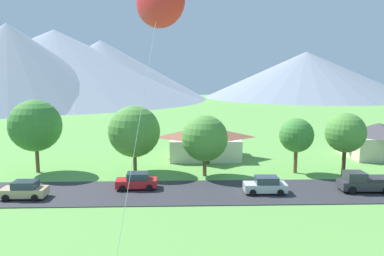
{
  "coord_description": "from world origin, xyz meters",
  "views": [
    {
      "loc": [
        -2.79,
        -6.96,
        11.92
      ],
      "look_at": [
        -1.89,
        21.02,
        7.77
      ],
      "focal_mm": 34.7,
      "sensor_mm": 36.0,
      "label": 1
    }
  ],
  "objects_px": {
    "parked_car_red_mid_west": "(137,181)",
    "tree_center": "(346,133)",
    "parked_car_tan_mid_east": "(24,190)",
    "house_leftmost": "(204,141)",
    "tree_near_left": "(297,135)",
    "kite_flyer_with_kite": "(160,5)",
    "house_left_center": "(378,139)",
    "parked_car_silver_west_end": "(265,185)",
    "tree_right_of_center": "(35,126)",
    "pickup_truck_charcoal_west_side": "(364,182)",
    "tree_near_right": "(134,131)",
    "tree_left_of_center": "(205,138)"
  },
  "relations": [
    {
      "from": "pickup_truck_charcoal_west_side",
      "to": "house_left_center",
      "type": "bearing_deg",
      "value": 58.27
    },
    {
      "from": "tree_near_right",
      "to": "kite_flyer_with_kite",
      "type": "distance_m",
      "value": 28.25
    },
    {
      "from": "tree_right_of_center",
      "to": "parked_car_silver_west_end",
      "type": "height_order",
      "value": "tree_right_of_center"
    },
    {
      "from": "house_leftmost",
      "to": "parked_car_silver_west_end",
      "type": "height_order",
      "value": "house_leftmost"
    },
    {
      "from": "parked_car_red_mid_west",
      "to": "tree_center",
      "type": "bearing_deg",
      "value": 10.73
    },
    {
      "from": "pickup_truck_charcoal_west_side",
      "to": "parked_car_tan_mid_east",
      "type": "bearing_deg",
      "value": -178.17
    },
    {
      "from": "parked_car_red_mid_west",
      "to": "parked_car_silver_west_end",
      "type": "bearing_deg",
      "value": -8.12
    },
    {
      "from": "house_leftmost",
      "to": "tree_left_of_center",
      "type": "distance_m",
      "value": 9.78
    },
    {
      "from": "house_left_center",
      "to": "tree_near_right",
      "type": "xyz_separation_m",
      "value": [
        -33.9,
        -7.62,
        2.51
      ]
    },
    {
      "from": "kite_flyer_with_kite",
      "to": "tree_near_left",
      "type": "bearing_deg",
      "value": 59.52
    },
    {
      "from": "parked_car_silver_west_end",
      "to": "house_leftmost",
      "type": "bearing_deg",
      "value": 107.25
    },
    {
      "from": "house_leftmost",
      "to": "parked_car_red_mid_west",
      "type": "distance_m",
      "value": 16.47
    },
    {
      "from": "tree_center",
      "to": "pickup_truck_charcoal_west_side",
      "type": "xyz_separation_m",
      "value": [
        -0.57,
        -6.05,
        -4.02
      ]
    },
    {
      "from": "parked_car_silver_west_end",
      "to": "tree_right_of_center",
      "type": "bearing_deg",
      "value": 160.91
    },
    {
      "from": "tree_center",
      "to": "parked_car_silver_west_end",
      "type": "height_order",
      "value": "tree_center"
    },
    {
      "from": "house_leftmost",
      "to": "tree_center",
      "type": "relative_size",
      "value": 1.41
    },
    {
      "from": "house_leftmost",
      "to": "tree_center",
      "type": "distance_m",
      "value": 18.76
    },
    {
      "from": "tree_near_left",
      "to": "parked_car_red_mid_west",
      "type": "relative_size",
      "value": 1.55
    },
    {
      "from": "kite_flyer_with_kite",
      "to": "parked_car_tan_mid_east",
      "type": "bearing_deg",
      "value": 129.99
    },
    {
      "from": "house_leftmost",
      "to": "tree_right_of_center",
      "type": "relative_size",
      "value": 1.19
    },
    {
      "from": "kite_flyer_with_kite",
      "to": "house_leftmost",
      "type": "bearing_deg",
      "value": 82.62
    },
    {
      "from": "parked_car_tan_mid_east",
      "to": "parked_car_silver_west_end",
      "type": "bearing_deg",
      "value": 1.95
    },
    {
      "from": "house_leftmost",
      "to": "tree_near_right",
      "type": "relative_size",
      "value": 1.29
    },
    {
      "from": "tree_center",
      "to": "parked_car_silver_west_end",
      "type": "distance_m",
      "value": 13.11
    },
    {
      "from": "parked_car_red_mid_west",
      "to": "house_left_center",
      "type": "bearing_deg",
      "value": 23.52
    },
    {
      "from": "parked_car_red_mid_west",
      "to": "parked_car_tan_mid_east",
      "type": "bearing_deg",
      "value": -165.71
    },
    {
      "from": "house_left_center",
      "to": "parked_car_tan_mid_east",
      "type": "bearing_deg",
      "value": -158.6
    },
    {
      "from": "tree_center",
      "to": "parked_car_tan_mid_east",
      "type": "distance_m",
      "value": 35.04
    },
    {
      "from": "house_leftmost",
      "to": "tree_center",
      "type": "height_order",
      "value": "tree_center"
    },
    {
      "from": "house_leftmost",
      "to": "tree_left_of_center",
      "type": "xyz_separation_m",
      "value": [
        -0.59,
        -9.53,
        2.13
      ]
    },
    {
      "from": "tree_center",
      "to": "house_leftmost",
      "type": "bearing_deg",
      "value": 147.84
    },
    {
      "from": "tree_left_of_center",
      "to": "parked_car_silver_west_end",
      "type": "height_order",
      "value": "tree_left_of_center"
    },
    {
      "from": "parked_car_silver_west_end",
      "to": "tree_near_left",
      "type": "bearing_deg",
      "value": 54.88
    },
    {
      "from": "parked_car_tan_mid_east",
      "to": "tree_left_of_center",
      "type": "bearing_deg",
      "value": 22.86
    },
    {
      "from": "house_leftmost",
      "to": "tree_right_of_center",
      "type": "height_order",
      "value": "tree_right_of_center"
    },
    {
      "from": "parked_car_red_mid_west",
      "to": "tree_near_right",
      "type": "bearing_deg",
      "value": 98.39
    },
    {
      "from": "house_leftmost",
      "to": "tree_left_of_center",
      "type": "relative_size",
      "value": 1.46
    },
    {
      "from": "house_left_center",
      "to": "tree_near_right",
      "type": "relative_size",
      "value": 1.17
    },
    {
      "from": "tree_right_of_center",
      "to": "kite_flyer_with_kite",
      "type": "bearing_deg",
      "value": -58.19
    },
    {
      "from": "tree_right_of_center",
      "to": "pickup_truck_charcoal_west_side",
      "type": "bearing_deg",
      "value": -13.54
    },
    {
      "from": "tree_near_right",
      "to": "tree_left_of_center",
      "type": "bearing_deg",
      "value": -12.66
    },
    {
      "from": "tree_right_of_center",
      "to": "house_left_center",
      "type": "bearing_deg",
      "value": 9.04
    },
    {
      "from": "house_left_center",
      "to": "tree_center",
      "type": "height_order",
      "value": "tree_center"
    },
    {
      "from": "pickup_truck_charcoal_west_side",
      "to": "kite_flyer_with_kite",
      "type": "bearing_deg",
      "value": -137.72
    },
    {
      "from": "house_left_center",
      "to": "parked_car_tan_mid_east",
      "type": "xyz_separation_m",
      "value": [
        -43.3,
        -16.97,
        -1.65
      ]
    },
    {
      "from": "tree_left_of_center",
      "to": "kite_flyer_with_kite",
      "type": "distance_m",
      "value": 26.63
    },
    {
      "from": "tree_near_left",
      "to": "kite_flyer_with_kite",
      "type": "xyz_separation_m",
      "value": [
        -14.78,
        -25.11,
        10.49
      ]
    },
    {
      "from": "house_left_center",
      "to": "pickup_truck_charcoal_west_side",
      "type": "xyz_separation_m",
      "value": [
        -9.83,
        -15.9,
        -1.46
      ]
    },
    {
      "from": "house_leftmost",
      "to": "parked_car_tan_mid_east",
      "type": "relative_size",
      "value": 2.47
    },
    {
      "from": "tree_near_left",
      "to": "tree_center",
      "type": "height_order",
      "value": "tree_center"
    }
  ]
}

